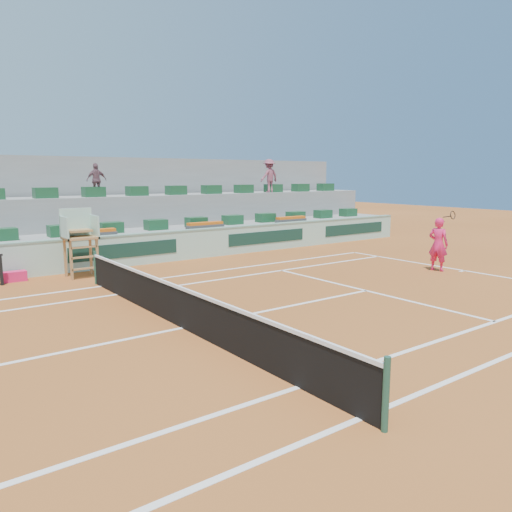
% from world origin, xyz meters
% --- Properties ---
extents(ground, '(90.00, 90.00, 0.00)m').
position_xyz_m(ground, '(0.00, 0.00, 0.00)').
color(ground, '#93491C').
rests_on(ground, ground).
extents(seating_tier_lower, '(36.00, 4.00, 1.20)m').
position_xyz_m(seating_tier_lower, '(0.00, 10.70, 0.60)').
color(seating_tier_lower, gray).
rests_on(seating_tier_lower, ground).
extents(seating_tier_upper, '(36.00, 2.40, 2.60)m').
position_xyz_m(seating_tier_upper, '(0.00, 12.30, 1.30)').
color(seating_tier_upper, gray).
rests_on(seating_tier_upper, ground).
extents(stadium_back_wall, '(36.00, 0.40, 4.40)m').
position_xyz_m(stadium_back_wall, '(0.00, 13.90, 2.20)').
color(stadium_back_wall, gray).
rests_on(stadium_back_wall, ground).
extents(player_bag, '(0.78, 0.35, 0.35)m').
position_xyz_m(player_bag, '(-2.09, 7.98, 0.17)').
color(player_bag, '#F41F61').
rests_on(player_bag, ground).
extents(spectator_mid, '(0.86, 0.39, 1.45)m').
position_xyz_m(spectator_mid, '(2.09, 11.50, 3.33)').
color(spectator_mid, '#774F59').
rests_on(spectator_mid, seating_tier_upper).
extents(spectator_right, '(1.23, 0.81, 1.79)m').
position_xyz_m(spectator_right, '(11.55, 11.49, 3.50)').
color(spectator_right, '#8C4657').
rests_on(spectator_right, seating_tier_upper).
extents(court_lines, '(23.89, 11.09, 0.01)m').
position_xyz_m(court_lines, '(0.00, 0.00, 0.01)').
color(court_lines, white).
rests_on(court_lines, ground).
extents(tennis_net, '(0.10, 11.97, 1.10)m').
position_xyz_m(tennis_net, '(0.00, 0.00, 0.53)').
color(tennis_net, black).
rests_on(tennis_net, ground).
extents(advertising_hoarding, '(36.00, 0.34, 1.26)m').
position_xyz_m(advertising_hoarding, '(0.02, 8.50, 0.63)').
color(advertising_hoarding, '#A7D3BF').
rests_on(advertising_hoarding, ground).
extents(umpire_chair, '(1.10, 0.90, 2.40)m').
position_xyz_m(umpire_chair, '(0.00, 7.50, 1.54)').
color(umpire_chair, '#9F6D3C').
rests_on(umpire_chair, ground).
extents(seat_row_lower, '(32.90, 0.60, 0.44)m').
position_xyz_m(seat_row_lower, '(0.00, 9.80, 1.42)').
color(seat_row_lower, '#184928').
rests_on(seat_row_lower, seating_tier_lower).
extents(seat_row_upper, '(32.90, 0.60, 0.44)m').
position_xyz_m(seat_row_upper, '(0.00, 11.70, 2.82)').
color(seat_row_upper, '#184928').
rests_on(seat_row_upper, seating_tier_upper).
extents(flower_planters, '(26.80, 0.36, 0.28)m').
position_xyz_m(flower_planters, '(-1.50, 9.00, 1.33)').
color(flower_planters, '#454545').
rests_on(flower_planters, seating_tier_lower).
extents(tennis_player, '(0.61, 0.97, 2.28)m').
position_xyz_m(tennis_player, '(11.07, 0.64, 1.00)').
color(tennis_player, '#F41F61').
rests_on(tennis_player, ground).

